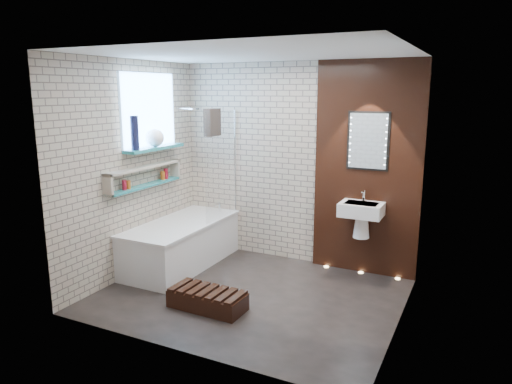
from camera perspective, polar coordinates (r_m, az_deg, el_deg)
The scene contains 15 objects.
ground at distance 5.40m, azimuth -0.72°, elevation -12.33°, with size 3.20×3.20×0.00m, color black.
room_shell at distance 5.00m, azimuth -0.76°, elevation 1.35°, with size 3.24×3.20×2.60m.
walnut_panel at distance 5.87m, azimuth 13.28°, elevation 2.64°, with size 1.30×0.06×2.60m, color black.
clerestory_window at distance 6.07m, azimuth -12.71°, elevation 8.69°, with size 0.18×1.00×0.94m.
display_niche at distance 5.98m, azimuth -13.30°, elevation 1.83°, with size 0.14×1.30×0.26m.
bathtub at distance 6.25m, azimuth -8.96°, elevation -6.15°, with size 0.79×1.74×0.70m.
bath_screen at distance 6.19m, azimuth -4.22°, elevation 3.22°, with size 0.01×0.78×1.40m, color white.
towel at distance 5.95m, azimuth -5.30°, elevation 8.38°, with size 0.10×0.26×0.34m, color #282420.
shower_head at distance 6.40m, azimuth -7.43°, elevation 9.93°, with size 0.18×0.18×0.02m, color silver.
washbasin at distance 5.79m, azimuth 12.59°, elevation -2.64°, with size 0.50×0.36×0.58m.
led_mirror at distance 5.79m, azimuth 13.36°, elevation 6.00°, with size 0.50×0.02×0.70m.
walnut_step at distance 5.09m, azimuth -5.88°, elevation -12.86°, with size 0.81×0.36×0.18m, color black.
niche_bottles at distance 6.04m, azimuth -12.79°, elevation 1.57°, with size 0.06×0.85×0.14m.
sill_vases at distance 5.97m, azimuth -12.66°, elevation 6.54°, with size 0.22×0.53×0.40m.
floor_uplights at distance 6.15m, azimuth 12.53°, elevation -9.45°, with size 0.96×0.06×0.01m.
Camera 1 is at (2.22, -4.38, 2.24)m, focal length 33.15 mm.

